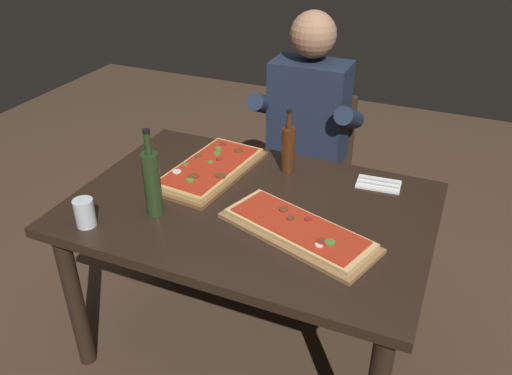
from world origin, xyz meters
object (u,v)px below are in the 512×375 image
oil_bottle_amber (152,182)px  seated_diner (305,131)px  pizza_rectangular_front (298,230)px  dining_table (251,224)px  wine_bottle_dark (288,148)px  pizza_rectangular_left (211,169)px  tumbler_near_camera (85,214)px  diner_chair (310,166)px

oil_bottle_amber → seated_diner: (0.29, 0.93, -0.13)m
pizza_rectangular_front → seated_diner: size_ratio=0.47×
dining_table → oil_bottle_amber: 0.44m
pizza_rectangular_front → wine_bottle_dark: bearing=114.8°
pizza_rectangular_left → tumbler_near_camera: size_ratio=5.29×
pizza_rectangular_front → pizza_rectangular_left: (-0.50, 0.28, 0.00)m
pizza_rectangular_front → oil_bottle_amber: (-0.55, -0.08, 0.12)m
pizza_rectangular_left → diner_chair: size_ratio=0.66×
seated_diner → dining_table: bearing=-88.3°
oil_bottle_amber → diner_chair: size_ratio=0.40×
dining_table → tumbler_near_camera: (-0.50, -0.37, 0.14)m
oil_bottle_amber → dining_table: bearing=32.5°
pizza_rectangular_left → oil_bottle_amber: size_ratio=1.64×
seated_diner → pizza_rectangular_front: bearing=-73.2°
dining_table → pizza_rectangular_left: (-0.27, 0.17, 0.12)m
dining_table → diner_chair: (-0.02, 0.86, -0.16)m
pizza_rectangular_front → wine_bottle_dark: size_ratio=2.21×
tumbler_near_camera → seated_diner: size_ratio=0.08×
pizza_rectangular_front → pizza_rectangular_left: bearing=150.6°
seated_diner → oil_bottle_amber: bearing=-107.3°
pizza_rectangular_left → seated_diner: seated_diner is taller
pizza_rectangular_left → tumbler_near_camera: bearing=-113.8°
pizza_rectangular_front → tumbler_near_camera: size_ratio=5.85×
tumbler_near_camera → seated_diner: seated_diner is taller
dining_table → wine_bottle_dark: (0.04, 0.32, 0.20)m
diner_chair → dining_table: bearing=-88.5°
pizza_rectangular_front → diner_chair: (-0.26, 0.97, -0.27)m
dining_table → seated_diner: bearing=91.7°
oil_bottle_amber → diner_chair: bearing=74.6°
pizza_rectangular_front → diner_chair: diner_chair is taller
pizza_rectangular_front → oil_bottle_amber: size_ratio=1.81×
pizza_rectangular_left → seated_diner: 0.62m
pizza_rectangular_left → diner_chair: 0.78m
pizza_rectangular_left → oil_bottle_amber: (-0.05, -0.36, 0.12)m
pizza_rectangular_left → seated_diner: (0.24, 0.57, -0.02)m
pizza_rectangular_front → seated_diner: (-0.26, 0.85, -0.02)m
tumbler_near_camera → pizza_rectangular_left: bearing=66.2°
pizza_rectangular_front → diner_chair: bearing=104.9°
dining_table → wine_bottle_dark: size_ratio=4.91×
pizza_rectangular_left → wine_bottle_dark: (0.30, 0.15, 0.09)m
wine_bottle_dark → diner_chair: wine_bottle_dark is taller
seated_diner → diner_chair: bearing=90.0°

